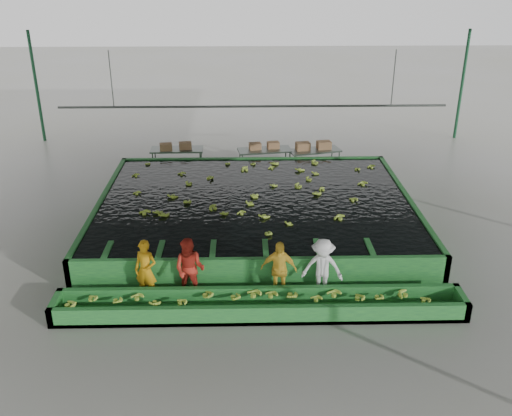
{
  "coord_description": "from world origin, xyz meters",
  "views": [
    {
      "loc": [
        -0.36,
        -15.24,
        8.08
      ],
      "look_at": [
        0.0,
        0.5,
        1.0
      ],
      "focal_mm": 40.0,
      "sensor_mm": 36.0,
      "label": 1
    }
  ],
  "objects_px": {
    "packing_table_right": "(314,161)",
    "box_stack_left": "(176,149)",
    "flotation_tank": "(255,211)",
    "box_stack_mid": "(264,149)",
    "worker_b": "(190,269)",
    "packing_table_mid": "(265,161)",
    "worker_a": "(146,270)",
    "packing_table_left": "(178,160)",
    "sorting_trough": "(260,305)",
    "worker_d": "(322,268)",
    "worker_c": "(279,269)",
    "box_stack_right": "(313,149)"
  },
  "relations": [
    {
      "from": "packing_table_right",
      "to": "box_stack_left",
      "type": "relative_size",
      "value": 1.64
    },
    {
      "from": "packing_table_left",
      "to": "box_stack_mid",
      "type": "xyz_separation_m",
      "value": [
        3.47,
        -0.11,
        0.48
      ]
    },
    {
      "from": "sorting_trough",
      "to": "worker_d",
      "type": "relative_size",
      "value": 6.24
    },
    {
      "from": "box_stack_left",
      "to": "flotation_tank",
      "type": "bearing_deg",
      "value": -57.91
    },
    {
      "from": "packing_table_right",
      "to": "worker_c",
      "type": "bearing_deg",
      "value": -102.22
    },
    {
      "from": "sorting_trough",
      "to": "box_stack_mid",
      "type": "distance_m",
      "value": 9.98
    },
    {
      "from": "worker_d",
      "to": "packing_table_right",
      "type": "distance_m",
      "value": 9.11
    },
    {
      "from": "worker_b",
      "to": "packing_table_right",
      "type": "height_order",
      "value": "worker_b"
    },
    {
      "from": "box_stack_right",
      "to": "sorting_trough",
      "type": "bearing_deg",
      "value": -103.66
    },
    {
      "from": "flotation_tank",
      "to": "worker_b",
      "type": "relative_size",
      "value": 6.08
    },
    {
      "from": "box_stack_mid",
      "to": "sorting_trough",
      "type": "bearing_deg",
      "value": -92.64
    },
    {
      "from": "worker_c",
      "to": "box_stack_left",
      "type": "height_order",
      "value": "worker_c"
    },
    {
      "from": "worker_a",
      "to": "worker_b",
      "type": "xyz_separation_m",
      "value": [
        1.1,
        0.0,
        0.02
      ]
    },
    {
      "from": "flotation_tank",
      "to": "packing_table_mid",
      "type": "xyz_separation_m",
      "value": [
        0.48,
        4.77,
        0.03
      ]
    },
    {
      "from": "sorting_trough",
      "to": "worker_a",
      "type": "height_order",
      "value": "worker_a"
    },
    {
      "from": "box_stack_left",
      "to": "box_stack_right",
      "type": "relative_size",
      "value": 0.88
    },
    {
      "from": "worker_b",
      "to": "worker_d",
      "type": "distance_m",
      "value": 3.34
    },
    {
      "from": "worker_b",
      "to": "worker_a",
      "type": "bearing_deg",
      "value": -166.19
    },
    {
      "from": "sorting_trough",
      "to": "worker_b",
      "type": "bearing_deg",
      "value": 155.32
    },
    {
      "from": "worker_a",
      "to": "box_stack_left",
      "type": "relative_size",
      "value": 1.3
    },
    {
      "from": "sorting_trough",
      "to": "worker_d",
      "type": "xyz_separation_m",
      "value": [
        1.6,
        0.8,
        0.55
      ]
    },
    {
      "from": "worker_a",
      "to": "packing_table_left",
      "type": "height_order",
      "value": "worker_a"
    },
    {
      "from": "flotation_tank",
      "to": "sorting_trough",
      "type": "height_order",
      "value": "flotation_tank"
    },
    {
      "from": "packing_table_mid",
      "to": "box_stack_mid",
      "type": "distance_m",
      "value": 0.48
    },
    {
      "from": "worker_a",
      "to": "box_stack_mid",
      "type": "relative_size",
      "value": 1.35
    },
    {
      "from": "worker_d",
      "to": "box_stack_right",
      "type": "height_order",
      "value": "worker_d"
    },
    {
      "from": "packing_table_mid",
      "to": "packing_table_right",
      "type": "bearing_deg",
      "value": -0.09
    },
    {
      "from": "worker_a",
      "to": "packing_table_left",
      "type": "bearing_deg",
      "value": 108.72
    },
    {
      "from": "worker_d",
      "to": "box_stack_mid",
      "type": "distance_m",
      "value": 9.22
    },
    {
      "from": "box_stack_left",
      "to": "worker_d",
      "type": "bearing_deg",
      "value": -63.1
    },
    {
      "from": "worker_a",
      "to": "box_stack_left",
      "type": "bearing_deg",
      "value": 108.92
    },
    {
      "from": "sorting_trough",
      "to": "packing_table_left",
      "type": "distance_m",
      "value": 10.5
    },
    {
      "from": "packing_table_mid",
      "to": "box_stack_left",
      "type": "xyz_separation_m",
      "value": [
        -3.52,
        0.09,
        0.47
      ]
    },
    {
      "from": "sorting_trough",
      "to": "box_stack_mid",
      "type": "relative_size",
      "value": 8.37
    },
    {
      "from": "packing_table_mid",
      "to": "box_stack_right",
      "type": "xyz_separation_m",
      "value": [
        1.94,
        0.06,
        0.45
      ]
    },
    {
      "from": "packing_table_mid",
      "to": "box_stack_mid",
      "type": "bearing_deg",
      "value": 102.5
    },
    {
      "from": "packing_table_right",
      "to": "worker_b",
      "type": "bearing_deg",
      "value": -114.88
    },
    {
      "from": "worker_c",
      "to": "box_stack_right",
      "type": "bearing_deg",
      "value": 86.47
    },
    {
      "from": "flotation_tank",
      "to": "box_stack_mid",
      "type": "height_order",
      "value": "box_stack_mid"
    },
    {
      "from": "worker_d",
      "to": "box_stack_left",
      "type": "height_order",
      "value": "worker_d"
    },
    {
      "from": "packing_table_mid",
      "to": "packing_table_right",
      "type": "distance_m",
      "value": 1.99
    },
    {
      "from": "sorting_trough",
      "to": "worker_d",
      "type": "height_order",
      "value": "worker_d"
    },
    {
      "from": "worker_a",
      "to": "packing_table_mid",
      "type": "xyz_separation_m",
      "value": [
        3.32,
        9.07,
        -0.33
      ]
    },
    {
      "from": "flotation_tank",
      "to": "worker_b",
      "type": "distance_m",
      "value": 4.65
    },
    {
      "from": "flotation_tank",
      "to": "packing_table_left",
      "type": "height_order",
      "value": "packing_table_left"
    },
    {
      "from": "worker_b",
      "to": "box_stack_mid",
      "type": "xyz_separation_m",
      "value": [
        2.2,
        9.15,
        0.13
      ]
    },
    {
      "from": "sorting_trough",
      "to": "packing_table_mid",
      "type": "bearing_deg",
      "value": 87.24
    },
    {
      "from": "worker_d",
      "to": "box_stack_right",
      "type": "xyz_separation_m",
      "value": [
        0.81,
        9.12,
        0.12
      ]
    },
    {
      "from": "worker_c",
      "to": "worker_b",
      "type": "bearing_deg",
      "value": -171.69
    },
    {
      "from": "worker_b",
      "to": "box_stack_right",
      "type": "xyz_separation_m",
      "value": [
        4.15,
        9.12,
        0.1
      ]
    }
  ]
}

